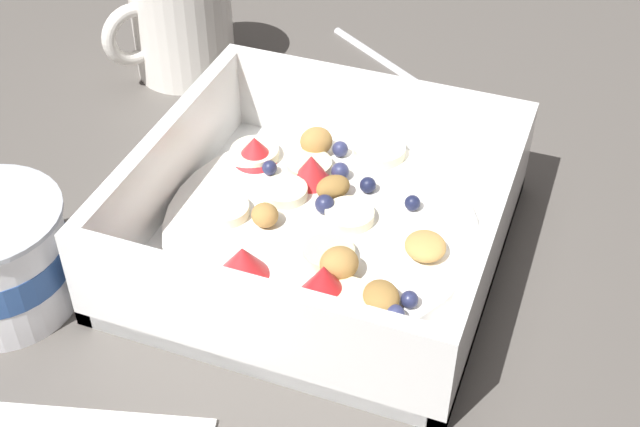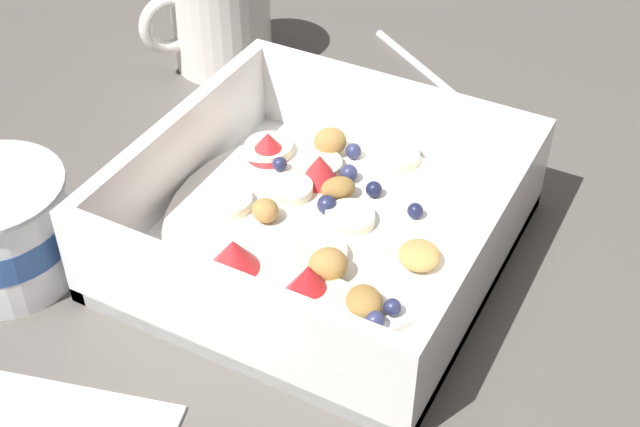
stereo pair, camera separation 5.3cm
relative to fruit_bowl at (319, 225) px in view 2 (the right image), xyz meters
name	(u,v)px [view 2 (the right image)]	position (x,y,z in m)	size (l,w,h in m)	color
ground_plane	(282,253)	(-0.01, 0.02, -0.02)	(2.40, 2.40, 0.00)	#56514C
fruit_bowl	(319,225)	(0.00, 0.00, 0.00)	(0.22, 0.22, 0.07)	white
spoon	(460,95)	(0.21, -0.02, -0.02)	(0.11, 0.15, 0.01)	silver
yogurt_cup	(0,229)	(-0.11, 0.16, 0.01)	(0.09, 0.09, 0.07)	white
coffee_mug	(219,14)	(0.17, 0.18, 0.02)	(0.10, 0.08, 0.09)	white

